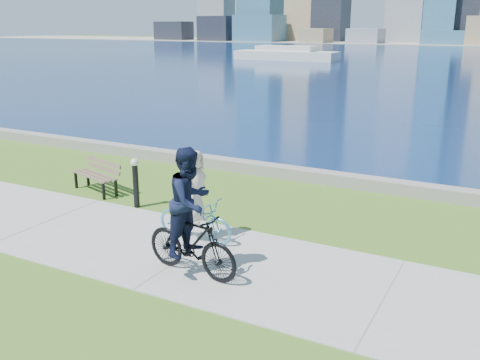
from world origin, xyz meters
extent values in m
plane|color=#396019|center=(0.00, 0.00, 0.00)|extent=(320.00, 320.00, 0.00)
cube|color=#959591|center=(0.00, 0.00, 0.01)|extent=(80.00, 3.50, 0.02)
cube|color=slate|center=(0.00, 6.20, 0.17)|extent=(90.00, 0.50, 0.35)
cube|color=black|center=(-85.60, 122.61, 2.56)|extent=(9.56, 6.33, 5.11)
cube|color=black|center=(-69.72, 121.39, 3.24)|extent=(8.99, 8.95, 6.48)
cube|color=navy|center=(-57.73, 121.44, 3.35)|extent=(11.28, 9.29, 6.71)
cube|color=#897554|center=(-41.31, 119.32, 1.70)|extent=(6.26, 7.61, 3.40)
cube|color=slate|center=(-29.66, 121.49, 1.72)|extent=(7.47, 8.08, 3.44)
cube|color=navy|center=(-11.55, 121.86, 1.55)|extent=(10.06, 7.85, 3.11)
cube|color=slate|center=(-77.42, 132.66, 8.55)|extent=(9.02, 6.81, 17.11)
cube|color=silver|center=(-22.26, 56.71, 0.57)|extent=(13.36, 3.82, 1.15)
cube|color=silver|center=(-22.26, 56.71, 1.48)|extent=(7.63, 2.86, 0.67)
cube|color=black|center=(-5.37, 2.36, 0.24)|extent=(0.08, 0.08, 0.48)
cube|color=black|center=(-3.96, 1.93, 0.24)|extent=(0.08, 0.08, 0.48)
cube|color=black|center=(-5.26, 2.73, 0.24)|extent=(0.08, 0.08, 0.48)
cube|color=black|center=(-3.84, 2.30, 0.24)|extent=(0.08, 0.08, 0.48)
cube|color=brown|center=(-4.67, 2.15, 0.50)|extent=(1.65, 0.59, 0.04)
cube|color=brown|center=(-4.62, 2.31, 0.50)|extent=(1.65, 0.59, 0.04)
cube|color=brown|center=(-4.57, 2.47, 0.50)|extent=(1.65, 0.59, 0.04)
cube|color=brown|center=(-4.53, 2.59, 0.64)|extent=(1.64, 0.55, 0.12)
cube|color=brown|center=(-4.52, 2.62, 0.82)|extent=(1.64, 0.55, 0.12)
cylinder|color=black|center=(-2.78, 1.85, 0.58)|extent=(0.15, 0.15, 1.15)
sphere|color=beige|center=(-2.78, 1.85, 1.20)|extent=(0.21, 0.21, 0.21)
imported|color=#509DC3|center=(-0.27, 0.71, 0.49)|extent=(0.63, 1.81, 0.95)
imported|color=white|center=(-0.27, 0.71, 1.24)|extent=(0.51, 0.78, 1.58)
imported|color=black|center=(0.58, -0.73, 0.64)|extent=(0.81, 2.10, 1.23)
imported|color=black|center=(0.58, -0.73, 1.46)|extent=(0.85, 1.04, 2.01)
camera|label=1|loc=(5.69, -8.39, 4.55)|focal=40.00mm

